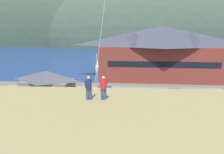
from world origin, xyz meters
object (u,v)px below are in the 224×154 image
parking_light_pole (97,71)px  wharf_dock (112,66)px  person_companion (103,87)px  parked_car_front_row_silver (104,93)px  person_kite_flyer (89,87)px  storage_shed_near_lot (48,85)px  parked_car_front_row_end (114,111)px  parked_car_mid_row_near (175,95)px  moored_boat_wharfside (100,66)px  parked_car_corner_spot (224,97)px  parked_car_mid_row_far (158,112)px  parked_car_lone_by_shed (72,106)px  moored_boat_outer_mooring (126,68)px  harbor_lodge (161,52)px

parking_light_pole → wharf_dock: bearing=87.5°
person_companion → parked_car_front_row_silver: bearing=95.7°
parking_light_pole → person_kite_flyer: (2.06, -20.77, 2.95)m
parking_light_pole → storage_shed_near_lot: bearing=-151.8°
parked_car_front_row_silver → parked_car_front_row_end: 7.83m
parked_car_mid_row_near → storage_shed_near_lot: bearing=-178.8°
parked_car_front_row_end → person_kite_flyer: size_ratio=2.30×
storage_shed_near_lot → parking_light_pole: size_ratio=1.30×
moored_boat_wharfside → parked_car_front_row_end: size_ratio=1.54×
parked_car_corner_spot → person_kite_flyer: size_ratio=2.29×
parked_car_mid_row_far → parked_car_lone_by_shed: (-10.84, 1.55, 0.00)m
moored_boat_wharfside → parked_car_front_row_end: (5.64, -33.46, 0.34)m
parked_car_mid_row_far → person_kite_flyer: (-6.62, -10.21, 5.83)m
parked_car_front_row_end → parked_car_mid_row_far: bearing=-0.1°
moored_boat_outer_mooring → parked_car_lone_by_shed: moored_boat_outer_mooring is taller
harbor_lodge → person_kite_flyer: 33.86m
moored_boat_wharfside → moored_boat_outer_mooring: size_ratio=0.78×
harbor_lodge → storage_shed_near_lot: bearing=-141.7°
parked_car_front_row_silver → person_kite_flyer: size_ratio=2.33×
storage_shed_near_lot → moored_boat_wharfside: bearing=79.6°
moored_boat_outer_mooring → parked_car_mid_row_far: size_ratio=1.95×
harbor_lodge → parked_car_front_row_silver: (-10.89, -14.50, -4.92)m
parked_car_front_row_end → person_companion: (-0.30, -10.17, 5.82)m
parked_car_corner_spot → parked_car_mid_row_near: bearing=175.2°
parked_car_front_row_end → person_companion: person_companion is taller
wharf_dock → parked_car_mid_row_far: bearing=-78.0°
harbor_lodge → parked_car_front_row_silver: bearing=-126.9°
storage_shed_near_lot → parked_car_front_row_silver: bearing=5.7°
parked_car_front_row_silver → person_companion: person_companion is taller
person_companion → harbor_lodge: bearing=74.2°
storage_shed_near_lot → parked_car_corner_spot: (26.36, -0.16, -1.33)m
parked_car_front_row_silver → parked_car_lone_by_shed: bearing=-120.2°
wharf_dock → person_companion: bearing=-87.5°
parked_car_front_row_end → parked_car_corner_spot: (15.79, 6.53, 0.00)m
person_kite_flyer → wharf_dock: bearing=91.2°
parked_car_mid_row_near → person_kite_flyer: bearing=-120.6°
parked_car_front_row_silver → parked_car_mid_row_near: (10.95, -0.44, 0.00)m
moored_boat_wharfside → parked_car_mid_row_near: 30.09m
moored_boat_wharfside → person_kite_flyer: person_kite_flyer is taller
parked_car_mid_row_far → person_kite_flyer: size_ratio=2.32×
parked_car_corner_spot → parking_light_pole: (-19.20, 4.01, 2.88)m
parked_car_front_row_end → parked_car_lone_by_shed: same height
person_kite_flyer → parked_car_mid_row_far: bearing=57.0°
storage_shed_near_lot → wharf_dock: (8.27, 28.97, -2.05)m
parked_car_mid_row_near → parked_car_corner_spot: same height
person_companion → wharf_dock: bearing=92.5°
person_companion → storage_shed_near_lot: bearing=121.4°
parked_car_mid_row_far → parked_car_front_row_end: (-5.28, 0.01, 0.00)m
storage_shed_near_lot → moored_boat_wharfside: 27.26m
parked_car_front_row_silver → parked_car_front_row_end: bearing=-74.8°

